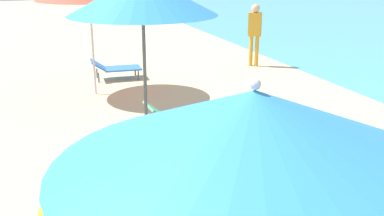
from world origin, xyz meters
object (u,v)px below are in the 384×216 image
lounger_farthest_shoreside (115,68)px  person_walking_near (255,28)px  umbrella_second (253,130)px  lounger_third_shoreside (185,116)px  beach_ball (52,213)px  lounger_third_inland (235,169)px

lounger_farthest_shoreside → person_walking_near: bearing=6.3°
umbrella_second → lounger_third_shoreside: bearing=75.1°
umbrella_second → person_walking_near: size_ratio=1.36×
beach_ball → lounger_farthest_shoreside: bearing=73.4°
umbrella_second → lounger_farthest_shoreside: 9.95m
umbrella_second → beach_ball: bearing=108.5°
lounger_third_shoreside → lounger_third_inland: (-0.02, -2.18, -0.06)m
umbrella_second → lounger_third_inland: (1.41, 3.21, -1.87)m
lounger_third_inland → lounger_farthest_shoreside: (-0.43, 6.52, 0.04)m
lounger_third_shoreside → lounger_third_inland: size_ratio=1.03×
person_walking_near → beach_ball: size_ratio=5.74×
lounger_third_inland → beach_ball: (-2.43, -0.17, -0.11)m
lounger_third_inland → beach_ball: size_ratio=4.64×
umbrella_second → lounger_farthest_shoreside: size_ratio=1.85×
lounger_farthest_shoreside → person_walking_near: person_walking_near is taller
lounger_third_shoreside → lounger_farthest_shoreside: 4.37m
umbrella_second → lounger_third_shoreside: umbrella_second is taller
lounger_farthest_shoreside → beach_ball: 6.98m
person_walking_near → beach_ball: person_walking_near is taller
umbrella_second → lounger_farthest_shoreside: (0.98, 9.73, -1.84)m
umbrella_second → person_walking_near: 11.19m
umbrella_second → lounger_third_inland: bearing=66.3°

